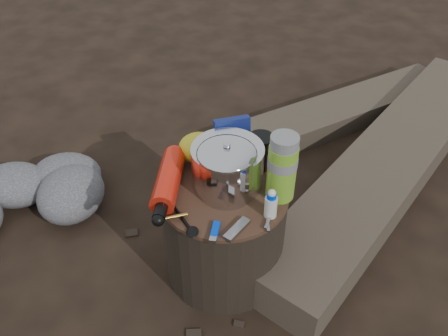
# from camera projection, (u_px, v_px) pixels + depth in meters

# --- Properties ---
(ground) EXTENTS (60.00, 60.00, 0.00)m
(ground) POSITION_uv_depth(u_px,v_px,m) (224.00, 267.00, 1.78)
(ground) COLOR black
(ground) RESTS_ON ground
(stump) EXTENTS (0.42, 0.42, 0.38)m
(stump) POSITION_uv_depth(u_px,v_px,m) (224.00, 232.00, 1.65)
(stump) COLOR black
(stump) RESTS_ON ground
(log_main) EXTENTS (1.23, 1.80, 0.16)m
(log_main) POSITION_uv_depth(u_px,v_px,m) (391.00, 162.00, 2.12)
(log_main) COLOR #42382D
(log_main) RESTS_ON ground
(log_small) EXTENTS (1.19, 0.99, 0.11)m
(log_small) POSITION_uv_depth(u_px,v_px,m) (343.00, 112.00, 2.48)
(log_small) COLOR #42382D
(log_small) RESTS_ON ground
(foil_windscreen) EXTENTS (0.23, 0.23, 0.14)m
(foil_windscreen) POSITION_uv_depth(u_px,v_px,m) (228.00, 166.00, 1.51)
(foil_windscreen) COLOR silver
(foil_windscreen) RESTS_ON stump
(camping_pot) EXTENTS (0.18, 0.18, 0.18)m
(camping_pot) POSITION_uv_depth(u_px,v_px,m) (227.00, 169.00, 1.47)
(camping_pot) COLOR silver
(camping_pot) RESTS_ON stump
(fuel_bottle) EXTENTS (0.10, 0.32, 0.08)m
(fuel_bottle) POSITION_uv_depth(u_px,v_px,m) (168.00, 180.00, 1.51)
(fuel_bottle) COLOR red
(fuel_bottle) RESTS_ON stump
(thermos) EXTENTS (0.09, 0.09, 0.22)m
(thermos) POSITION_uv_depth(u_px,v_px,m) (282.00, 168.00, 1.44)
(thermos) COLOR #6FA627
(thermos) RESTS_ON stump
(travel_mug) EXTENTS (0.08, 0.08, 0.12)m
(travel_mug) POSITION_uv_depth(u_px,v_px,m) (260.00, 152.00, 1.59)
(travel_mug) COLOR black
(travel_mug) RESTS_ON stump
(stuff_sack) EXTENTS (0.15, 0.12, 0.10)m
(stuff_sack) POSITION_uv_depth(u_px,v_px,m) (201.00, 148.00, 1.62)
(stuff_sack) COLOR gold
(stuff_sack) RESTS_ON stump
(food_pouch) EXTENTS (0.12, 0.07, 0.15)m
(food_pouch) POSITION_uv_depth(u_px,v_px,m) (232.00, 139.00, 1.61)
(food_pouch) COLOR navy
(food_pouch) RESTS_ON stump
(lighter) EXTENTS (0.02, 0.08, 0.01)m
(lighter) POSITION_uv_depth(u_px,v_px,m) (215.00, 230.00, 1.39)
(lighter) COLOR #003ADB
(lighter) RESTS_ON stump
(multitool) EXTENTS (0.07, 0.10, 0.01)m
(multitool) POSITION_uv_depth(u_px,v_px,m) (237.00, 229.00, 1.39)
(multitool) COLOR #A6A6AA
(multitool) RESTS_ON stump
(pot_grabber) EXTENTS (0.03, 0.11, 0.01)m
(pot_grabber) POSITION_uv_depth(u_px,v_px,m) (267.00, 217.00, 1.43)
(pot_grabber) COLOR #A6A6AA
(pot_grabber) RESTS_ON stump
(spork) EXTENTS (0.11, 0.13, 0.01)m
(spork) POSITION_uv_depth(u_px,v_px,m) (182.00, 218.00, 1.43)
(spork) COLOR black
(spork) RESTS_ON stump
(squeeze_bottle) EXTENTS (0.04, 0.04, 0.09)m
(squeeze_bottle) POSITION_uv_depth(u_px,v_px,m) (271.00, 204.00, 1.42)
(squeeze_bottle) COLOR silver
(squeeze_bottle) RESTS_ON stump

